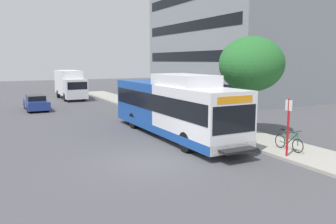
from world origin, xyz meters
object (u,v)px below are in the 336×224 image
parked_car_far_lane (36,103)px  bicycle_parked (289,142)px  box_truck_background (70,84)px  street_tree_near_stop (251,64)px  transit_bus (172,107)px  bus_stop_sign_pole (288,123)px

parked_car_far_lane → bicycle_parked: bearing=-67.1°
bicycle_parked → box_truck_background: bearing=98.3°
bicycle_parked → parked_car_far_lane: parked_car_far_lane is taller
street_tree_near_stop → parked_car_far_lane: street_tree_near_stop is taller
bicycle_parked → box_truck_background: box_truck_background is taller
parked_car_far_lane → box_truck_background: bearing=58.9°
transit_bus → street_tree_near_stop: street_tree_near_stop is taller
box_truck_background → street_tree_near_stop: bearing=-78.2°
bicycle_parked → parked_car_far_lane: 22.81m
bus_stop_sign_pole → box_truck_background: (-3.34, 29.46, 0.09)m
street_tree_near_stop → box_truck_background: size_ratio=0.80×
transit_bus → bicycle_parked: bearing=-62.0°
street_tree_near_stop → box_truck_background: bearing=101.8°
bicycle_parked → street_tree_near_stop: size_ratio=0.31×
bus_stop_sign_pole → parked_car_far_lane: bus_stop_sign_pole is taller
box_truck_background → bicycle_parked: bearing=-81.7°
bus_stop_sign_pole → parked_car_far_lane: bearing=110.2°
street_tree_near_stop → bicycle_parked: bearing=-103.9°
parked_car_far_lane → bus_stop_sign_pole: bearing=-69.8°
bus_stop_sign_pole → bicycle_parked: bearing=39.1°
street_tree_near_stop → bus_stop_sign_pole: bearing=-111.5°
transit_bus → bus_stop_sign_pole: bearing=-70.9°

